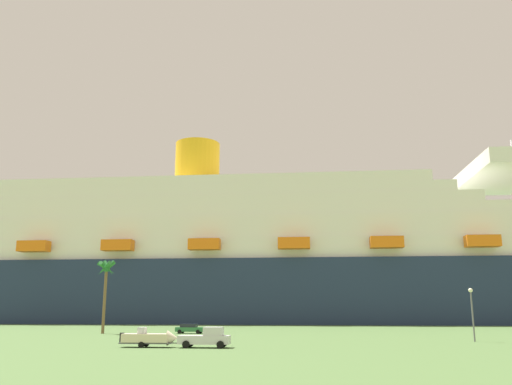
{
  "coord_description": "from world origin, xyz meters",
  "views": [
    {
      "loc": [
        23.83,
        -76.32,
        4.34
      ],
      "look_at": [
        5.38,
        26.04,
        27.17
      ],
      "focal_mm": 36.69,
      "sensor_mm": 36.0,
      "label": 1
    }
  ],
  "objects_px": {
    "street_lamp": "(472,306)",
    "small_boat_on_trailer": "(152,338)",
    "cruise_ship": "(293,265)",
    "parked_car_green_wagon": "(190,328)",
    "pickup_truck": "(207,338)",
    "palm_tree": "(106,274)"
  },
  "relations": [
    {
      "from": "parked_car_green_wagon",
      "to": "small_boat_on_trailer",
      "type": "bearing_deg",
      "value": -80.57
    },
    {
      "from": "cruise_ship",
      "to": "street_lamp",
      "type": "xyz_separation_m",
      "value": [
        31.51,
        -76.5,
        -11.68
      ]
    },
    {
      "from": "small_boat_on_trailer",
      "to": "palm_tree",
      "type": "height_order",
      "value": "palm_tree"
    },
    {
      "from": "small_boat_on_trailer",
      "to": "palm_tree",
      "type": "distance_m",
      "value": 34.74
    },
    {
      "from": "cruise_ship",
      "to": "palm_tree",
      "type": "height_order",
      "value": "cruise_ship"
    },
    {
      "from": "small_boat_on_trailer",
      "to": "street_lamp",
      "type": "distance_m",
      "value": 40.92
    },
    {
      "from": "palm_tree",
      "to": "street_lamp",
      "type": "height_order",
      "value": "palm_tree"
    },
    {
      "from": "cruise_ship",
      "to": "street_lamp",
      "type": "bearing_deg",
      "value": -67.61
    },
    {
      "from": "street_lamp",
      "to": "parked_car_green_wagon",
      "type": "relative_size",
      "value": 1.41
    },
    {
      "from": "pickup_truck",
      "to": "street_lamp",
      "type": "bearing_deg",
      "value": 27.25
    },
    {
      "from": "cruise_ship",
      "to": "small_boat_on_trailer",
      "type": "bearing_deg",
      "value": -93.54
    },
    {
      "from": "cruise_ship",
      "to": "pickup_truck",
      "type": "distance_m",
      "value": 93.77
    },
    {
      "from": "parked_car_green_wagon",
      "to": "palm_tree",
      "type": "bearing_deg",
      "value": -169.34
    },
    {
      "from": "pickup_truck",
      "to": "palm_tree",
      "type": "relative_size",
      "value": 0.47
    },
    {
      "from": "pickup_truck",
      "to": "palm_tree",
      "type": "distance_m",
      "value": 38.13
    },
    {
      "from": "cruise_ship",
      "to": "pickup_truck",
      "type": "xyz_separation_m",
      "value": [
        0.37,
        -92.54,
        -15.15
      ]
    },
    {
      "from": "street_lamp",
      "to": "small_boat_on_trailer",
      "type": "bearing_deg",
      "value": -156.1
    },
    {
      "from": "cruise_ship",
      "to": "small_boat_on_trailer",
      "type": "distance_m",
      "value": 94.42
    },
    {
      "from": "cruise_ship",
      "to": "street_lamp",
      "type": "distance_m",
      "value": 83.55
    },
    {
      "from": "pickup_truck",
      "to": "cruise_ship",
      "type": "bearing_deg",
      "value": 90.23
    },
    {
      "from": "cruise_ship",
      "to": "street_lamp",
      "type": "relative_size",
      "value": 35.19
    },
    {
      "from": "street_lamp",
      "to": "parked_car_green_wagon",
      "type": "bearing_deg",
      "value": 162.1
    }
  ]
}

